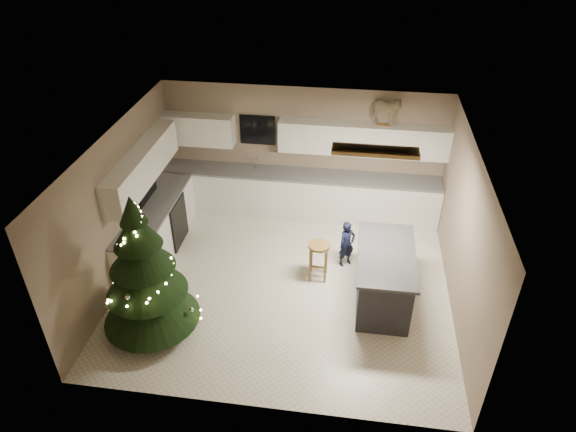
# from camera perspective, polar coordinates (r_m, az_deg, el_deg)

# --- Properties ---
(ground_plane) EXTENTS (5.50, 5.50, 0.00)m
(ground_plane) POSITION_cam_1_polar(r_m,az_deg,el_deg) (8.90, -0.32, -7.43)
(ground_plane) COLOR silver
(room_shell) EXTENTS (5.52, 5.02, 2.61)m
(room_shell) POSITION_cam_1_polar(r_m,az_deg,el_deg) (7.86, -0.19, 2.25)
(room_shell) COLOR gray
(room_shell) RESTS_ON ground_plane
(cabinetry) EXTENTS (5.50, 3.20, 2.00)m
(cabinetry) POSITION_cam_1_polar(r_m,az_deg,el_deg) (9.91, -4.17, 2.62)
(cabinetry) COLOR white
(cabinetry) RESTS_ON ground_plane
(island) EXTENTS (0.90, 1.70, 0.95)m
(island) POSITION_cam_1_polar(r_m,az_deg,el_deg) (8.41, 10.59, -6.66)
(island) COLOR black
(island) RESTS_ON ground_plane
(bar_stool) EXTENTS (0.37, 0.37, 0.70)m
(bar_stool) POSITION_cam_1_polar(r_m,az_deg,el_deg) (8.70, 3.43, -4.09)
(bar_stool) COLOR olive
(bar_stool) RESTS_ON ground_plane
(christmas_tree) EXTENTS (1.49, 1.44, 2.38)m
(christmas_tree) POSITION_cam_1_polar(r_m,az_deg,el_deg) (7.74, -15.57, -6.75)
(christmas_tree) COLOR #3F2816
(christmas_tree) RESTS_ON ground_plane
(toddler) EXTENTS (0.38, 0.36, 0.88)m
(toddler) POSITION_cam_1_polar(r_m,az_deg,el_deg) (9.09, 6.55, -3.11)
(toddler) COLOR black
(toddler) RESTS_ON ground_plane
(rocking_horse) EXTENTS (0.73, 0.54, 0.58)m
(rocking_horse) POSITION_cam_1_polar(r_m,az_deg,el_deg) (9.66, 10.70, 11.50)
(rocking_horse) COLOR olive
(rocking_horse) RESTS_ON cabinetry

